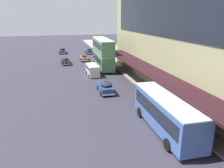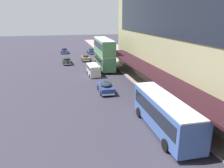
% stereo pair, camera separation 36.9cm
% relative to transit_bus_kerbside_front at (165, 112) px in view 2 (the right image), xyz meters
% --- Properties ---
extents(transit_bus_kerbside_front, '(2.89, 9.69, 3.25)m').
position_rel_transit_bus_kerbside_front_xyz_m(transit_bus_kerbside_front, '(0.00, 0.00, 0.00)').
color(transit_bus_kerbside_front, '#3F5D9F').
rests_on(transit_bus_kerbside_front, ground).
extents(transit_bus_kerbside_rear, '(2.91, 11.26, 5.86)m').
position_rel_transit_bus_kerbside_front_xyz_m(transit_bus_kerbside_rear, '(-0.28, 26.32, 1.30)').
color(transit_bus_kerbside_rear, '#508E56').
rests_on(transit_bus_kerbside_rear, ground).
extents(sedan_second_mid, '(1.94, 4.45, 1.63)m').
position_rel_transit_bus_kerbside_front_xyz_m(sedan_second_mid, '(-0.29, 45.10, -1.07)').
color(sedan_second_mid, navy).
rests_on(sedan_second_mid, ground).
extents(sedan_lead_mid, '(2.06, 5.05, 1.49)m').
position_rel_transit_bus_kerbside_front_xyz_m(sedan_lead_mid, '(-3.01, 35.18, -1.12)').
color(sedan_lead_mid, '#9D6B41').
rests_on(sedan_lead_mid, ground).
extents(sedan_oncoming_front, '(1.97, 4.55, 1.46)m').
position_rel_transit_bus_kerbside_front_xyz_m(sedan_oncoming_front, '(-7.47, 32.23, -1.14)').
color(sedan_oncoming_front, black).
rests_on(sedan_oncoming_front, ground).
extents(sedan_far_back, '(1.96, 4.44, 1.53)m').
position_rel_transit_bus_kerbside_front_xyz_m(sedan_far_back, '(-3.02, 11.63, -1.10)').
color(sedan_far_back, navy).
rests_on(sedan_far_back, ground).
extents(sedan_second_near, '(2.01, 4.29, 1.58)m').
position_rel_transit_bus_kerbside_front_xyz_m(sedan_second_near, '(-7.62, 47.25, -1.09)').
color(sedan_second_near, navy).
rests_on(sedan_second_near, ground).
extents(vw_van, '(2.02, 4.61, 1.96)m').
position_rel_transit_bus_kerbside_front_xyz_m(vw_van, '(-3.30, 20.96, -0.77)').
color(vw_van, beige).
rests_on(vw_van, ground).
extents(fire_hydrant, '(0.20, 0.40, 0.70)m').
position_rel_transit_bus_kerbside_front_xyz_m(fire_hydrant, '(2.49, 0.48, -1.37)').
color(fire_hydrant, red).
rests_on(fire_hydrant, sidewalk_kerb).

